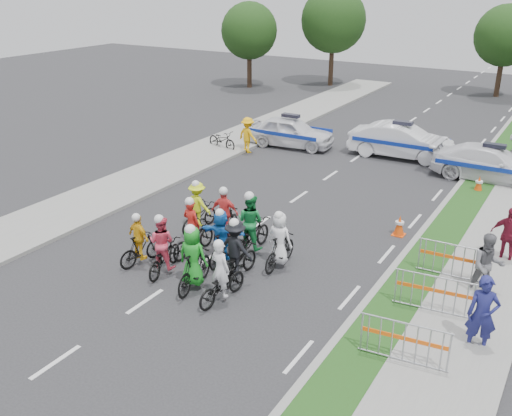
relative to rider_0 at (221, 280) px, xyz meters
The scene contains 32 objects.
ground 2.14m from the rider_0, 147.22° to the right, with size 90.00×90.00×0.00m, color #28282B.
curb_right 5.18m from the rider_0, 49.04° to the left, with size 0.20×60.00×0.12m, color gray.
grass_strip 5.66m from the rider_0, 43.66° to the left, with size 1.20×60.00×0.11m, color #254616.
sidewalk_right 7.07m from the rider_0, 33.50° to the left, with size 2.40×60.00×0.13m, color gray.
sidewalk_left 9.11m from the rider_0, 154.68° to the left, with size 3.00×60.00×0.13m, color gray.
rider_0 is the anchor object (origin of this frame).
rider_1 1.03m from the rider_0, behind, with size 0.89×1.93×1.97m.
rider_2 2.38m from the rider_0, 169.40° to the left, with size 0.99×1.90×1.85m.
rider_3 3.29m from the rider_0, behind, with size 0.89×1.64×1.67m.
rider_4 1.25m from the rider_0, 104.60° to the left, with size 1.08×1.89×1.90m.
rider_5 2.16m from the rider_0, 123.95° to the left, with size 1.47×1.75×1.79m.
rider_6 2.96m from the rider_0, 141.64° to the left, with size 0.76×1.91×1.91m.
rider_7 2.49m from the rider_0, 80.81° to the left, with size 0.76×1.73×1.82m.
rider_8 2.98m from the rider_0, 106.47° to the left, with size 0.86×2.01×2.05m.
rider_9 3.78m from the rider_0, 122.28° to the left, with size 0.99×1.83×1.87m.
rider_10 4.66m from the rider_0, 133.93° to the left, with size 1.03×1.80×1.81m.
police_car_0 15.03m from the rider_0, 110.94° to the left, with size 1.76×4.39×1.49m, color white.
police_car_1 15.07m from the rider_0, 90.02° to the left, with size 1.68×4.82×1.59m, color white.
police_car_2 14.48m from the rider_0, 72.79° to the left, with size 2.01×4.95×1.44m, color white.
spectator_0 6.42m from the rider_0, 11.34° to the left, with size 0.69×0.46×1.90m, color navy.
spectator_1 7.09m from the rider_0, 33.26° to the left, with size 0.88×0.68×1.81m, color slate.
spectator_2 8.69m from the rider_0, 45.56° to the left, with size 1.05×0.44×1.79m, color maroon.
marshal_hiviz 13.74m from the rider_0, 118.92° to the left, with size 1.12×0.64×1.73m, color #FFB60D.
barrier_0 4.98m from the rider_0, ahead, with size 2.00×0.50×1.12m, color #A5A8AD, non-canonical shape.
barrier_1 5.44m from the rider_0, 23.84° to the left, with size 2.00×0.50×1.12m, color #A5A8AD, non-canonical shape.
barrier_2 6.56m from the rider_0, 40.69° to the left, with size 2.00×0.50×1.12m, color #A5A8AD, non-canonical shape.
cone_0 7.04m from the rider_0, 67.09° to the left, with size 0.40×0.40×0.70m.
cone_1 12.75m from the rider_0, 70.90° to the left, with size 0.40×0.40×0.70m.
parked_bike 14.32m from the rider_0, 124.18° to the left, with size 0.62×1.78×0.94m, color black.
tree_0 31.35m from the rider_0, 120.32° to the left, with size 4.20×4.20×6.30m.
tree_3 32.98m from the rider_0, 109.14° to the left, with size 4.90×4.90×7.35m.
tree_4 33.11m from the rider_0, 87.78° to the left, with size 4.20×4.20×6.30m.
Camera 1 is at (9.30, -9.69, 8.07)m, focal length 40.00 mm.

